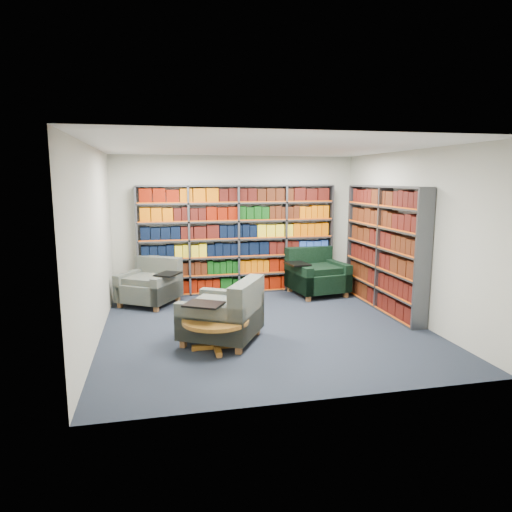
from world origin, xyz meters
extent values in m
cube|color=black|center=(0.00, 0.00, -0.01)|extent=(5.00, 5.00, 0.01)
cube|color=white|center=(0.00, 0.00, 2.80)|extent=(5.00, 5.00, 0.01)
cube|color=#B2B1A1|center=(0.00, 2.50, 1.40)|extent=(5.00, 0.01, 2.80)
cube|color=#B2B1A1|center=(0.00, -2.50, 1.40)|extent=(5.00, 0.01, 2.80)
cube|color=#B2B1A1|center=(-2.50, 0.00, 1.40)|extent=(0.01, 5.00, 2.80)
cube|color=#B2B1A1|center=(2.50, 0.00, 1.40)|extent=(0.01, 5.00, 2.80)
cube|color=#47494F|center=(0.00, 2.34, 1.10)|extent=(4.00, 0.28, 2.20)
cube|color=silver|center=(0.00, 2.47, 1.10)|extent=(4.00, 0.02, 2.20)
cube|color=#D84C0A|center=(0.00, 2.21, 1.10)|extent=(4.00, 0.01, 2.20)
cube|color=#340B07|center=(0.00, 2.34, 0.18)|extent=(3.88, 0.21, 0.29)
cube|color=#340B07|center=(0.00, 2.34, 0.54)|extent=(3.88, 0.21, 0.29)
cube|color=black|center=(0.00, 2.34, 0.91)|extent=(3.88, 0.21, 0.29)
cube|color=black|center=(0.00, 2.34, 1.28)|extent=(3.88, 0.21, 0.29)
cube|color=#AC4E00|center=(0.00, 2.34, 1.64)|extent=(3.88, 0.21, 0.29)
cube|color=#600D00|center=(0.00, 2.34, 2.01)|extent=(3.88, 0.21, 0.29)
cube|color=#47494F|center=(2.34, 0.60, 1.10)|extent=(0.28, 2.50, 2.20)
cube|color=silver|center=(2.47, 0.60, 1.10)|extent=(0.02, 2.50, 2.20)
cube|color=#D84C0A|center=(2.21, 0.60, 1.10)|extent=(0.02, 2.50, 2.20)
cube|color=#371407|center=(2.34, 0.60, 0.18)|extent=(0.21, 2.38, 0.29)
cube|color=#371407|center=(2.34, 0.60, 0.54)|extent=(0.21, 2.38, 0.29)
cube|color=#340B07|center=(2.34, 0.60, 0.91)|extent=(0.21, 2.38, 0.29)
cube|color=#371407|center=(2.34, 0.60, 1.28)|extent=(0.21, 2.38, 0.29)
cube|color=#371407|center=(2.34, 0.60, 1.64)|extent=(0.21, 2.38, 0.29)
cube|color=#340B07|center=(2.34, 0.60, 2.01)|extent=(0.21, 2.38, 0.29)
cube|color=#091E31|center=(-1.80, 1.76, 0.27)|extent=(1.29, 1.29, 0.33)
cube|color=#091E31|center=(-1.61, 2.07, 0.48)|extent=(0.90, 0.67, 0.75)
cube|color=#091E31|center=(-2.13, 1.98, 0.35)|extent=(0.62, 0.87, 0.50)
cube|color=#091E31|center=(-1.47, 1.55, 0.35)|extent=(0.62, 0.87, 0.50)
cube|color=black|center=(-1.45, 1.48, 0.62)|extent=(0.54, 0.57, 0.03)
cube|color=brown|center=(-2.33, 1.65, 0.05)|extent=(0.10, 0.10, 0.10)
cube|color=brown|center=(-1.68, 1.24, 0.05)|extent=(0.10, 0.10, 0.10)
cube|color=brown|center=(-1.92, 2.29, 0.05)|extent=(0.10, 0.10, 0.10)
cube|color=brown|center=(-1.27, 1.88, 0.05)|extent=(0.10, 0.10, 0.10)
cube|color=black|center=(1.54, 1.80, 0.29)|extent=(1.16, 1.16, 0.36)
cube|color=black|center=(1.48, 2.19, 0.52)|extent=(1.04, 0.38, 0.81)
cube|color=black|center=(1.12, 1.73, 0.38)|extent=(0.31, 1.03, 0.54)
cube|color=black|center=(1.97, 1.87, 0.38)|extent=(0.31, 1.03, 0.54)
cube|color=black|center=(1.07, 1.67, 0.68)|extent=(0.46, 0.55, 0.03)
cube|color=brown|center=(1.19, 1.32, 0.06)|extent=(0.09, 0.09, 0.11)
cube|color=brown|center=(2.02, 1.45, 0.06)|extent=(0.09, 0.09, 0.11)
cube|color=brown|center=(1.06, 2.15, 0.06)|extent=(0.09, 0.09, 0.11)
cube|color=brown|center=(1.89, 2.28, 0.06)|extent=(0.09, 0.09, 0.11)
cube|color=#091E31|center=(-0.75, -0.46, 0.29)|extent=(1.37, 1.37, 0.36)
cube|color=#091E31|center=(-0.41, -0.66, 0.51)|extent=(0.69, 0.98, 0.80)
cube|color=#091E31|center=(-0.54, -0.10, 0.38)|extent=(0.95, 0.63, 0.54)
cube|color=#091E31|center=(-0.96, -0.83, 0.38)|extent=(0.95, 0.63, 0.54)
cube|color=black|center=(-1.04, -0.85, 0.67)|extent=(0.61, 0.57, 0.03)
cube|color=brown|center=(-0.90, 0.10, 0.06)|extent=(0.11, 0.11, 0.11)
cube|color=brown|center=(-1.31, -0.62, 0.06)|extent=(0.11, 0.11, 0.11)
cube|color=brown|center=(-0.19, -0.31, 0.06)|extent=(0.11, 0.11, 0.11)
cube|color=brown|center=(-0.60, -1.03, 0.06)|extent=(0.11, 0.11, 0.11)
cylinder|color=olive|center=(-0.87, -0.79, 0.41)|extent=(0.93, 0.93, 0.05)
cylinder|color=olive|center=(-0.87, -0.79, 0.21)|extent=(0.12, 0.12, 0.37)
cube|color=olive|center=(-0.87, -0.79, 0.04)|extent=(0.67, 0.08, 0.06)
cube|color=olive|center=(-0.87, -0.79, 0.04)|extent=(0.08, 0.67, 0.06)
cube|color=black|center=(-0.87, -0.79, 0.44)|extent=(0.10, 0.05, 0.01)
cube|color=white|center=(-0.87, -0.79, 0.55)|extent=(0.14, 0.01, 0.21)
cube|color=#145926|center=(-0.87, -0.78, 0.55)|extent=(0.16, 0.00, 0.22)
camera|label=1|loc=(-1.62, -6.80, 2.33)|focal=32.00mm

